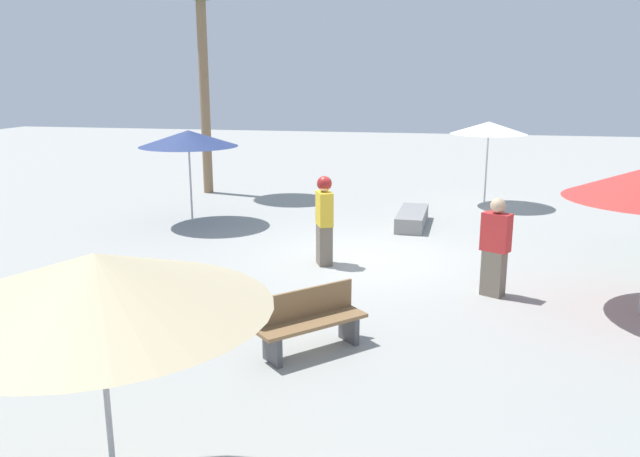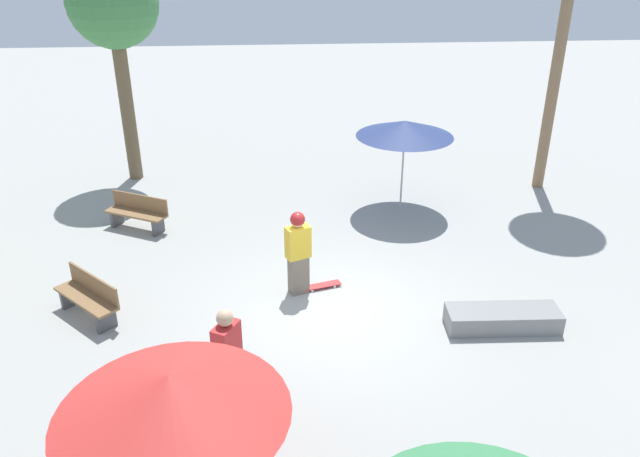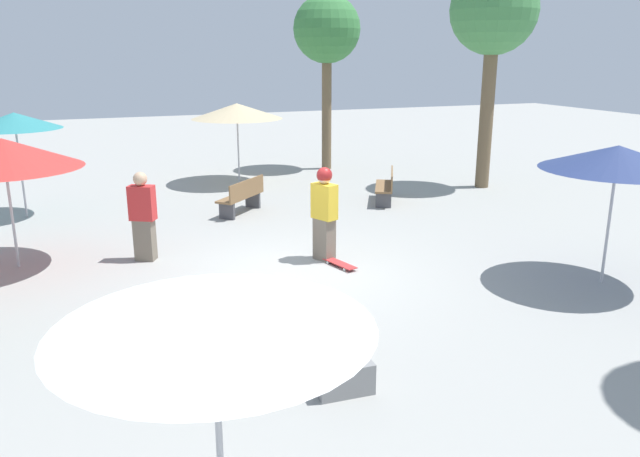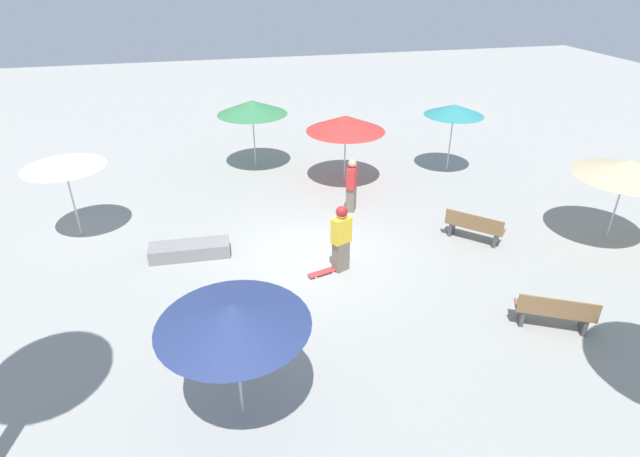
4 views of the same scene
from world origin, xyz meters
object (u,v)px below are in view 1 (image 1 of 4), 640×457
Objects in this scene: shade_umbrella_white at (489,128)px; shade_umbrella_tan at (96,282)px; shade_umbrella_navy at (188,138)px; concrete_ledge at (412,218)px; bystander_watching at (495,248)px; skateboard at (323,255)px; bench_near at (310,321)px; bench_far at (65,297)px; skater_main at (324,217)px.

shade_umbrella_white is 0.90× the size of shade_umbrella_tan.
concrete_ledge is at bearing -81.24° from shade_umbrella_navy.
shade_umbrella_white reaches higher than concrete_ledge.
skateboard is at bearing 1.45° from bystander_watching.
bench_near is 0.85× the size of bystander_watching.
shade_umbrella_white is (10.82, -2.89, 1.82)m from bench_near.
bystander_watching is (-4.95, -1.66, 0.66)m from concrete_ledge.
bystander_watching reaches higher than skateboard.
concrete_ledge is at bearing -142.39° from bench_near.
shade_umbrella_tan is (-14.52, 3.73, -0.09)m from shade_umbrella_white.
bench_far is 12.70m from shade_umbrella_white.
concrete_ledge is at bearing -46.00° from skater_main.
skateboard is at bearing 150.38° from shade_umbrella_white.
shade_umbrella_tan is at bearing 171.09° from concrete_ledge.
shade_umbrella_navy reaches higher than concrete_ledge.
shade_umbrella_tan reaches higher than shade_umbrella_navy.
skater_main is at bearing 157.68° from concrete_ledge.
bench_far is at bearing 115.78° from skater_main.
shade_umbrella_navy is at bearing 30.74° from skater_main.
shade_umbrella_tan reaches higher than bystander_watching.
bystander_watching is (-1.70, -3.31, 0.80)m from skateboard.
bench_far is (-7.55, 4.80, 0.24)m from concrete_ledge.
skater_main is 7.74m from shade_umbrella_white.
shade_umbrella_white is at bearing -45.39° from skateboard.
bench_far is 0.95× the size of bystander_watching.
concrete_ledge is 0.78× the size of shade_umbrella_tan.
bystander_watching is at bearing -27.97° from shade_umbrella_tan.
bench_near is 8.48m from shade_umbrella_navy.
shade_umbrella_white is at bearing -63.33° from bystander_watching.
skater_main is 7.82m from shade_umbrella_tan.
bystander_watching is (-4.09, -7.22, -1.32)m from shade_umbrella_navy.
shade_umbrella_tan is 1.58× the size of bystander_watching.
bench_near is 3.86m from bystander_watching.
bystander_watching is at bearing 178.04° from shade_umbrella_white.
skater_main is 1.04m from skateboard.
concrete_ledge is 1.46× the size of bench_near.
skater_main reaches higher than skateboard.
shade_umbrella_navy is (-3.92, 7.50, -0.07)m from shade_umbrella_white.
bench_far is at bearing -173.47° from shade_umbrella_navy.
bench_near is 4.17m from shade_umbrella_tan.
skateboard is 0.31× the size of shade_umbrella_tan.
concrete_ledge is at bearing -42.71° from skateboard.
skateboard is at bearing -126.58° from bench_near.
bench_near is at bearing 164.56° from skater_main.
shade_umbrella_navy is 11.25m from shade_umbrella_tan.
bench_near is 0.89× the size of bench_far.
bystander_watching is at bearing -161.46° from concrete_ledge.
skater_main is at bearing 7.86° from bystander_watching.
shade_umbrella_navy is (6.70, 0.77, 1.75)m from bench_far.
shade_umbrella_tan is at bearing 154.39° from skater_main.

